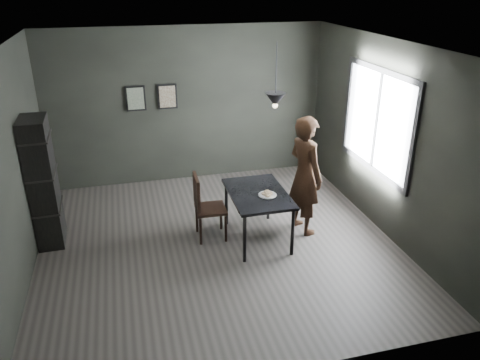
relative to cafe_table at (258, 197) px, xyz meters
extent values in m
plane|color=#332F2C|center=(-0.60, 0.00, -0.67)|extent=(5.00, 5.00, 0.00)
cube|color=black|center=(-0.60, 2.50, 0.73)|extent=(5.00, 0.10, 2.80)
cube|color=silver|center=(-0.60, 0.00, 2.13)|extent=(5.00, 5.00, 0.02)
cube|color=white|center=(1.88, 0.20, 0.93)|extent=(0.02, 1.80, 1.40)
cube|color=black|center=(1.87, 0.20, 0.93)|extent=(0.04, 1.96, 1.56)
cube|color=black|center=(0.00, 0.00, 0.06)|extent=(0.80, 1.20, 0.04)
cylinder|color=black|center=(-0.34, -0.54, -0.32)|extent=(0.05, 0.05, 0.71)
cylinder|color=black|center=(0.34, -0.54, -0.32)|extent=(0.05, 0.05, 0.71)
cylinder|color=black|center=(-0.34, 0.54, -0.32)|extent=(0.05, 0.05, 0.71)
cylinder|color=black|center=(0.34, 0.54, -0.32)|extent=(0.05, 0.05, 0.71)
cylinder|color=white|center=(0.10, -0.14, 0.08)|extent=(0.23, 0.23, 0.01)
torus|color=beige|center=(0.13, -0.12, 0.11)|extent=(0.10, 0.10, 0.03)
torus|color=beige|center=(0.07, -0.11, 0.11)|extent=(0.10, 0.10, 0.03)
torus|color=beige|center=(0.09, -0.18, 0.11)|extent=(0.10, 0.10, 0.03)
torus|color=beige|center=(0.10, -0.14, 0.14)|extent=(0.14, 0.14, 0.05)
imported|color=black|center=(0.74, 0.08, 0.23)|extent=(0.60, 0.75, 1.80)
cube|color=black|center=(-0.65, 0.22, -0.21)|extent=(0.44, 0.44, 0.04)
cube|color=black|center=(-0.84, 0.23, 0.09)|extent=(0.05, 0.43, 0.47)
cylinder|color=black|center=(-0.84, 0.04, -0.46)|extent=(0.04, 0.04, 0.42)
cylinder|color=black|center=(-0.47, 0.03, -0.46)|extent=(0.04, 0.04, 0.42)
cylinder|color=black|center=(-0.83, 0.41, -0.46)|extent=(0.04, 0.04, 0.42)
cylinder|color=black|center=(-0.46, 0.40, -0.46)|extent=(0.04, 0.04, 0.42)
cube|color=black|center=(-2.92, 0.69, 0.26)|extent=(0.37, 0.63, 1.86)
cylinder|color=black|center=(0.25, 0.10, 1.75)|extent=(0.01, 0.01, 0.75)
cone|color=black|center=(0.25, 0.10, 1.38)|extent=(0.28, 0.28, 0.18)
sphere|color=#FFE0B2|center=(0.25, 0.10, 1.30)|extent=(0.07, 0.07, 0.07)
cube|color=black|center=(-1.50, 2.47, 0.93)|extent=(0.34, 0.03, 0.44)
cube|color=#3A5246|center=(-1.50, 2.45, 0.93)|extent=(0.28, 0.01, 0.38)
cube|color=black|center=(-0.95, 2.47, 0.93)|extent=(0.34, 0.03, 0.44)
cube|color=brown|center=(-0.95, 2.45, 0.93)|extent=(0.28, 0.01, 0.38)
camera|label=1|loc=(-1.74, -5.73, 2.94)|focal=35.00mm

